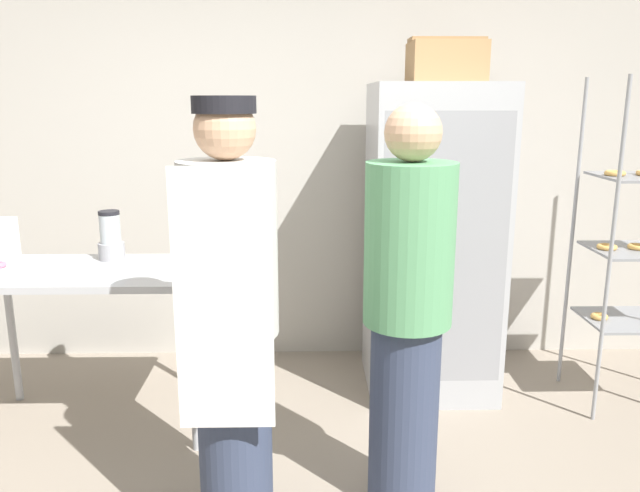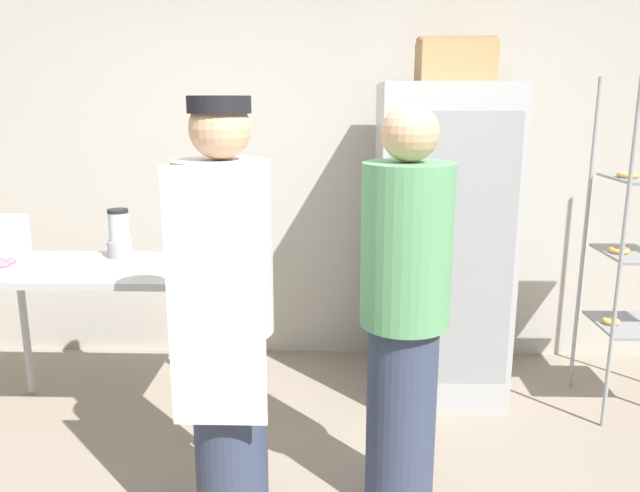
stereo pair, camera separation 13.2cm
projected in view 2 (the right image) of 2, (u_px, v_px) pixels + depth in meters
name	position (u px, v px, depth m)	size (l,w,h in m)	color
back_wall	(309.00, 145.00, 4.09)	(6.40, 0.12, 2.85)	#B7B2A8
refrigerator	(440.00, 243.00, 3.63)	(0.74, 0.73, 1.81)	#ADAFB5
prep_counter	(98.00, 284.00, 3.29)	(1.22, 0.64, 0.87)	#ADAFB5
blender_pitcher	(120.00, 236.00, 3.43)	(0.14, 0.14, 0.27)	#99999E
cardboard_storage_box	(455.00, 61.00, 3.40)	(0.41, 0.34, 0.24)	#A87F51
person_baker	(226.00, 316.00, 2.42)	(0.37, 0.39, 1.73)	#333D56
person_customer	(404.00, 313.00, 2.53)	(0.36, 0.36, 1.71)	#333D56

